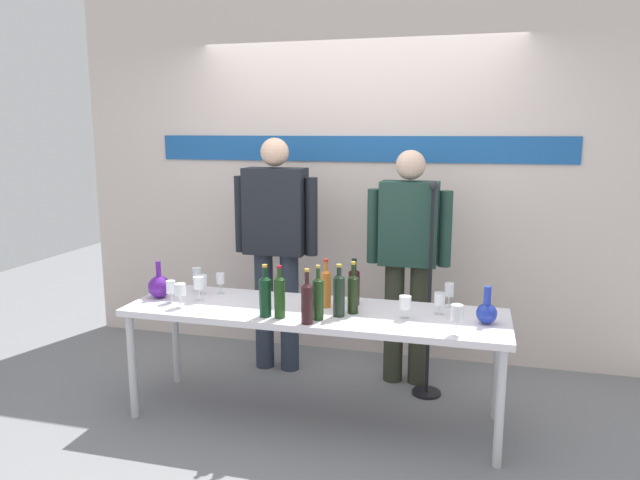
{
  "coord_description": "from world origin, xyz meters",
  "views": [
    {
      "loc": [
        0.94,
        -3.39,
        1.81
      ],
      "look_at": [
        0.0,
        0.15,
        1.13
      ],
      "focal_mm": 33.21,
      "sensor_mm": 36.0,
      "label": 1
    }
  ],
  "objects_px": {
    "wine_bottle_1": "(353,292)",
    "wine_bottle_2": "(339,293)",
    "wine_glass_right_2": "(405,303)",
    "wine_glass_left_3": "(202,280)",
    "wine_glass_right_0": "(457,313)",
    "wine_bottle_5": "(280,295)",
    "wine_glass_left_5": "(220,279)",
    "display_table": "(314,318)",
    "wine_glass_right_1": "(440,299)",
    "wine_glass_right_3": "(449,290)",
    "wine_glass_left_1": "(199,283)",
    "wine_bottle_0": "(307,301)",
    "presenter_right": "(408,253)",
    "wine_bottle_7": "(318,297)",
    "wine_bottle_4": "(354,285)",
    "microphone_stand": "(429,326)",
    "wine_bottle_6": "(326,287)",
    "decanter_blue_left": "(159,286)",
    "wine_glass_left_2": "(171,287)",
    "presenter_left": "(276,238)",
    "wine_glass_left_0": "(197,274)",
    "wine_glass_left_4": "(180,290)",
    "decanter_blue_right": "(487,312)",
    "wine_bottle_3": "(265,294)"
  },
  "relations": [
    {
      "from": "decanter_blue_right",
      "to": "wine_glass_left_4",
      "type": "relative_size",
      "value": 1.44
    },
    {
      "from": "wine_glass_right_0",
      "to": "microphone_stand",
      "type": "height_order",
      "value": "microphone_stand"
    },
    {
      "from": "wine_bottle_1",
      "to": "wine_glass_right_0",
      "type": "xyz_separation_m",
      "value": [
        0.62,
        -0.24,
        -0.01
      ]
    },
    {
      "from": "wine_glass_left_3",
      "to": "wine_glass_right_0",
      "type": "height_order",
      "value": "wine_glass_right_0"
    },
    {
      "from": "wine_bottle_3",
      "to": "wine_glass_left_2",
      "type": "height_order",
      "value": "wine_bottle_3"
    },
    {
      "from": "wine_glass_left_2",
      "to": "wine_glass_right_3",
      "type": "bearing_deg",
      "value": 11.27
    },
    {
      "from": "wine_glass_left_0",
      "to": "wine_glass_left_2",
      "type": "bearing_deg",
      "value": -93.6
    },
    {
      "from": "wine_glass_left_2",
      "to": "wine_glass_left_3",
      "type": "distance_m",
      "value": 0.26
    },
    {
      "from": "wine_glass_left_2",
      "to": "wine_glass_right_2",
      "type": "distance_m",
      "value": 1.49
    },
    {
      "from": "wine_bottle_1",
      "to": "wine_bottle_2",
      "type": "bearing_deg",
      "value": -131.4
    },
    {
      "from": "wine_bottle_4",
      "to": "wine_glass_left_1",
      "type": "distance_m",
      "value": 1.0
    },
    {
      "from": "display_table",
      "to": "wine_glass_left_4",
      "type": "relative_size",
      "value": 15.46
    },
    {
      "from": "wine_bottle_1",
      "to": "wine_glass_right_0",
      "type": "bearing_deg",
      "value": -21.03
    },
    {
      "from": "presenter_left",
      "to": "wine_bottle_2",
      "type": "bearing_deg",
      "value": -50.2
    },
    {
      "from": "wine_bottle_4",
      "to": "wine_glass_left_3",
      "type": "bearing_deg",
      "value": -178.99
    },
    {
      "from": "wine_glass_left_1",
      "to": "decanter_blue_left",
      "type": "bearing_deg",
      "value": 179.42
    },
    {
      "from": "decanter_blue_left",
      "to": "wine_bottle_2",
      "type": "bearing_deg",
      "value": -3.77
    },
    {
      "from": "display_table",
      "to": "wine_glass_right_0",
      "type": "bearing_deg",
      "value": -15.93
    },
    {
      "from": "wine_glass_left_3",
      "to": "wine_bottle_7",
      "type": "bearing_deg",
      "value": -20.51
    },
    {
      "from": "presenter_left",
      "to": "presenter_right",
      "type": "distance_m",
      "value": 0.99
    },
    {
      "from": "display_table",
      "to": "wine_bottle_4",
      "type": "height_order",
      "value": "wine_bottle_4"
    },
    {
      "from": "wine_bottle_5",
      "to": "wine_glass_left_5",
      "type": "bearing_deg",
      "value": 144.91
    },
    {
      "from": "decanter_blue_left",
      "to": "wine_bottle_3",
      "type": "xyz_separation_m",
      "value": [
        0.82,
        -0.2,
        0.06
      ]
    },
    {
      "from": "wine_glass_left_4",
      "to": "wine_glass_left_1",
      "type": "bearing_deg",
      "value": 73.34
    },
    {
      "from": "wine_bottle_2",
      "to": "wine_glass_left_1",
      "type": "bearing_deg",
      "value": 175.26
    },
    {
      "from": "wine_bottle_4",
      "to": "microphone_stand",
      "type": "distance_m",
      "value": 0.68
    },
    {
      "from": "wine_glass_left_0",
      "to": "wine_glass_right_3",
      "type": "bearing_deg",
      "value": 0.6
    },
    {
      "from": "wine_glass_left_3",
      "to": "wine_bottle_0",
      "type": "bearing_deg",
      "value": -26.13
    },
    {
      "from": "wine_bottle_2",
      "to": "wine_glass_right_2",
      "type": "bearing_deg",
      "value": 8.02
    },
    {
      "from": "decanter_blue_left",
      "to": "microphone_stand",
      "type": "height_order",
      "value": "microphone_stand"
    },
    {
      "from": "wine_glass_left_1",
      "to": "wine_bottle_0",
      "type": "bearing_deg",
      "value": -17.93
    },
    {
      "from": "wine_glass_right_3",
      "to": "wine_glass_left_4",
      "type": "bearing_deg",
      "value": -165.32
    },
    {
      "from": "wine_bottle_4",
      "to": "wine_glass_left_0",
      "type": "height_order",
      "value": "wine_bottle_4"
    },
    {
      "from": "wine_glass_right_1",
      "to": "wine_glass_right_3",
      "type": "height_order",
      "value": "wine_glass_right_3"
    },
    {
      "from": "wine_glass_right_0",
      "to": "wine_glass_right_3",
      "type": "bearing_deg",
      "value": 97.33
    },
    {
      "from": "wine_bottle_6",
      "to": "wine_glass_left_0",
      "type": "distance_m",
      "value": 0.98
    },
    {
      "from": "display_table",
      "to": "wine_bottle_6",
      "type": "relative_size",
      "value": 7.62
    },
    {
      "from": "decanter_blue_left",
      "to": "wine_bottle_7",
      "type": "relative_size",
      "value": 0.75
    },
    {
      "from": "wine_bottle_7",
      "to": "wine_glass_right_1",
      "type": "height_order",
      "value": "wine_bottle_7"
    },
    {
      "from": "presenter_right",
      "to": "wine_bottle_7",
      "type": "relative_size",
      "value": 5.15
    },
    {
      "from": "wine_glass_left_0",
      "to": "wine_glass_right_0",
      "type": "distance_m",
      "value": 1.84
    },
    {
      "from": "wine_bottle_6",
      "to": "wine_glass_left_1",
      "type": "bearing_deg",
      "value": -174.67
    },
    {
      "from": "wine_bottle_3",
      "to": "wine_glass_left_3",
      "type": "bearing_deg",
      "value": 148.56
    },
    {
      "from": "wine_bottle_6",
      "to": "wine_glass_left_4",
      "type": "bearing_deg",
      "value": -164.93
    },
    {
      "from": "decanter_blue_left",
      "to": "decanter_blue_right",
      "type": "xyz_separation_m",
      "value": [
        2.09,
        -0.0,
        -0.01
      ]
    },
    {
      "from": "wine_bottle_4",
      "to": "wine_glass_left_5",
      "type": "distance_m",
      "value": 0.92
    },
    {
      "from": "wine_bottle_6",
      "to": "wine_glass_left_3",
      "type": "distance_m",
      "value": 0.89
    },
    {
      "from": "display_table",
      "to": "wine_glass_left_0",
      "type": "height_order",
      "value": "wine_glass_left_0"
    },
    {
      "from": "wine_bottle_5",
      "to": "wine_glass_left_5",
      "type": "height_order",
      "value": "wine_bottle_5"
    },
    {
      "from": "decanter_blue_left",
      "to": "wine_glass_left_5",
      "type": "bearing_deg",
      "value": 28.19
    }
  ]
}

